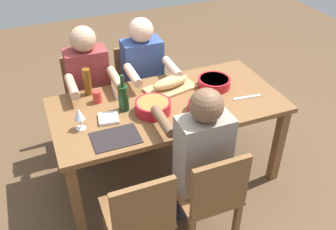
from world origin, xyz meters
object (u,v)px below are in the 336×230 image
object	(u,v)px
chair_far_center	(211,195)
serving_bowl_pasta	(214,82)
beer_bottle	(87,82)
chair_near_center	(139,86)
diner_near_right	(90,85)
cutting_board	(170,88)
dining_table	(168,113)
napkin_stack	(109,118)
cup_near_right	(97,97)
bread_loaf	(170,82)
chair_far_right	(140,217)
chair_near_right	(89,96)
wine_bottle	(123,97)
wine_glass	(79,115)
serving_bowl_fruit	(153,106)
serving_bowl_greens	(202,106)
diner_near_center	(144,74)
diner_far_center	(200,153)

from	to	relation	value
chair_far_center	serving_bowl_pasta	bearing A→B (deg)	-117.58
beer_bottle	chair_near_center	bearing A→B (deg)	-143.51
diner_near_right	cutting_board	size ratio (longest dim) A/B	3.00
dining_table	chair_far_center	world-z (taller)	chair_far_center
chair_far_center	napkin_stack	xyz separation A→B (m)	(0.47, -0.70, 0.27)
chair_near_center	beer_bottle	xyz separation A→B (m)	(0.53, 0.39, 0.37)
chair_near_center	napkin_stack	xyz separation A→B (m)	(0.47, 0.79, 0.27)
beer_bottle	cup_near_right	bearing A→B (deg)	104.95
chair_far_center	bread_loaf	size ratio (longest dim) A/B	2.66
chair_far_right	chair_near_right	size ratio (longest dim) A/B	1.00
chair_far_center	wine_bottle	size ratio (longest dim) A/B	2.93
serving_bowl_pasta	cutting_board	world-z (taller)	serving_bowl_pasta
wine_glass	wine_bottle	bearing A→B (deg)	-161.74
wine_bottle	wine_glass	world-z (taller)	wine_bottle
cutting_board	wine_bottle	bearing A→B (deg)	18.50
chair_near_right	napkin_stack	world-z (taller)	chair_near_right
dining_table	serving_bowl_fruit	xyz separation A→B (m)	(0.15, 0.07, 0.14)
wine_glass	chair_far_center	bearing A→B (deg)	135.09
napkin_stack	chair_far_center	bearing A→B (deg)	123.94
chair_far_right	serving_bowl_pasta	distance (m)	1.28
chair_near_center	serving_bowl_greens	bearing A→B (deg)	101.67
chair_near_center	cutting_board	world-z (taller)	chair_near_center
chair_far_right	dining_table	bearing A→B (deg)	-122.86
chair_far_center	chair_far_right	distance (m)	0.48
chair_near_right	cutting_board	distance (m)	0.85
chair_far_center	serving_bowl_greens	world-z (taller)	chair_far_center
dining_table	napkin_stack	bearing A→B (deg)	5.25
diner_near_right	cup_near_right	distance (m)	0.36
diner_near_center	wine_bottle	size ratio (longest dim) A/B	4.14
chair_near_center	serving_bowl_pasta	xyz separation A→B (m)	(-0.44, 0.66, 0.30)
chair_far_center	chair_far_right	size ratio (longest dim) A/B	1.00
chair_far_center	beer_bottle	distance (m)	1.28
chair_far_center	cup_near_right	xyz separation A→B (m)	(0.49, -0.96, 0.30)
diner_far_center	diner_near_center	bearing A→B (deg)	-90.00
dining_table	wine_bottle	size ratio (longest dim) A/B	6.06
chair_far_center	bread_loaf	xyz separation A→B (m)	(-0.09, -0.93, 0.32)
chair_far_center	chair_far_right	bearing A→B (deg)	0.00
serving_bowl_fruit	wine_bottle	distance (m)	0.22
chair_near_center	napkin_stack	distance (m)	0.96
serving_bowl_pasta	beer_bottle	distance (m)	1.01
chair_far_right	diner_near_center	world-z (taller)	diner_near_center
chair_near_center	beer_bottle	world-z (taller)	beer_bottle
diner_far_center	chair_far_right	xyz separation A→B (m)	(0.48, 0.18, -0.21)
cutting_board	cup_near_right	world-z (taller)	cup_near_right
chair_near_center	serving_bowl_pasta	distance (m)	0.85
dining_table	diner_far_center	size ratio (longest dim) A/B	1.46
bread_loaf	diner_near_right	bearing A→B (deg)	-33.51
napkin_stack	dining_table	bearing A→B (deg)	-174.75
chair_far_center	diner_far_center	xyz separation A→B (m)	(-0.00, -0.18, 0.21)
cup_near_right	napkin_stack	world-z (taller)	cup_near_right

